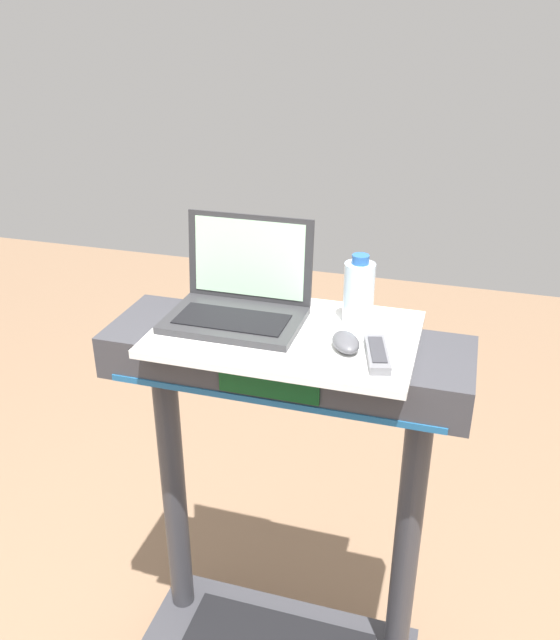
{
  "coord_description": "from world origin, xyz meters",
  "views": [
    {
      "loc": [
        0.39,
        -0.67,
        1.88
      ],
      "look_at": [
        0.0,
        0.65,
        1.22
      ],
      "focal_mm": 36.87,
      "sensor_mm": 36.0,
      "label": 1
    }
  ],
  "objects_px": {
    "computer_mouse": "(346,342)",
    "water_bottle": "(359,292)",
    "laptop": "(239,299)",
    "tv_remote": "(377,354)"
  },
  "relations": [
    {
      "from": "water_bottle",
      "to": "tv_remote",
      "type": "height_order",
      "value": "water_bottle"
    },
    {
      "from": "laptop",
      "to": "water_bottle",
      "type": "height_order",
      "value": "laptop"
    },
    {
      "from": "laptop",
      "to": "computer_mouse",
      "type": "xyz_separation_m",
      "value": [
        0.29,
        -0.09,
        -0.03
      ]
    },
    {
      "from": "water_bottle",
      "to": "computer_mouse",
      "type": "bearing_deg",
      "value": -89.96
    },
    {
      "from": "water_bottle",
      "to": "laptop",
      "type": "bearing_deg",
      "value": -169.11
    },
    {
      "from": "laptop",
      "to": "computer_mouse",
      "type": "bearing_deg",
      "value": -21.56
    },
    {
      "from": "computer_mouse",
      "to": "water_bottle",
      "type": "height_order",
      "value": "water_bottle"
    },
    {
      "from": "laptop",
      "to": "tv_remote",
      "type": "relative_size",
      "value": 1.99
    },
    {
      "from": "laptop",
      "to": "computer_mouse",
      "type": "relative_size",
      "value": 3.31
    },
    {
      "from": "computer_mouse",
      "to": "water_bottle",
      "type": "xyz_separation_m",
      "value": [
        -0.0,
        0.15,
        0.06
      ]
    }
  ]
}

